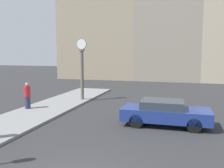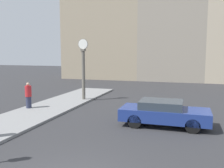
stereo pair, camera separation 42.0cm
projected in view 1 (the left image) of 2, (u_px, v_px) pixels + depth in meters
name	position (u px, v px, depth m)	size (l,w,h in m)	color
sidewalk_corner	(44.00, 110.00, 16.56)	(3.41, 20.14, 0.14)	gray
building_row	(155.00, 21.00, 34.89)	(30.30, 5.00, 19.12)	gray
sedan_car	(165.00, 112.00, 13.18)	(4.59, 1.88, 1.36)	navy
street_clock	(82.00, 69.00, 19.75)	(0.83, 0.34, 4.81)	#666056
pedestrian_red_top	(27.00, 96.00, 16.65)	(0.42, 0.42, 1.74)	#2D334C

